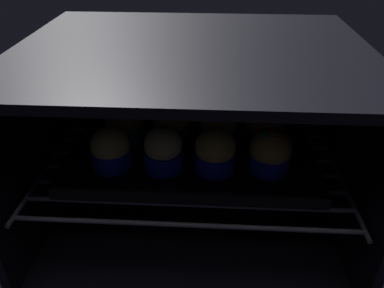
{
  "coord_description": "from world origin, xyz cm",
  "views": [
    {
      "loc": [
        3.55,
        -40.06,
        54.62
      ],
      "look_at": [
        0.0,
        20.64,
        17.31
      ],
      "focal_mm": 35.74,
      "sensor_mm": 36.0,
      "label": 1
    }
  ],
  "objects_px": {
    "baking_tray": "(192,156)",
    "muffin_row1_col0": "(125,122)",
    "muffin_row0_col0": "(111,149)",
    "muffin_row1_col1": "(172,121)",
    "muffin_row0_col1": "(163,150)",
    "muffin_row1_col3": "(264,125)",
    "muffin_row1_col2": "(218,124)",
    "muffin_row0_col3": "(270,152)",
    "muffin_row0_col2": "(215,151)"
  },
  "relations": [
    {
      "from": "baking_tray",
      "to": "muffin_row1_col0",
      "type": "bearing_deg",
      "value": 160.81
    },
    {
      "from": "muffin_row0_col0",
      "to": "muffin_row1_col1",
      "type": "bearing_deg",
      "value": 45.33
    },
    {
      "from": "muffin_row0_col1",
      "to": "muffin_row1_col1",
      "type": "xyz_separation_m",
      "value": [
        0.0,
        0.1,
        0.0
      ]
    },
    {
      "from": "muffin_row1_col1",
      "to": "muffin_row1_col3",
      "type": "height_order",
      "value": "muffin_row1_col1"
    },
    {
      "from": "muffin_row1_col2",
      "to": "muffin_row0_col3",
      "type": "bearing_deg",
      "value": -45.23
    },
    {
      "from": "muffin_row0_col3",
      "to": "muffin_row1_col2",
      "type": "bearing_deg",
      "value": 134.77
    },
    {
      "from": "muffin_row1_col1",
      "to": "muffin_row1_col2",
      "type": "relative_size",
      "value": 1.06
    },
    {
      "from": "muffin_row0_col2",
      "to": "muffin_row0_col1",
      "type": "bearing_deg",
      "value": -179.65
    },
    {
      "from": "muffin_row0_col1",
      "to": "muffin_row1_col0",
      "type": "distance_m",
      "value": 0.13
    },
    {
      "from": "muffin_row1_col2",
      "to": "muffin_row1_col1",
      "type": "bearing_deg",
      "value": 178.75
    },
    {
      "from": "muffin_row0_col1",
      "to": "muffin_row0_col3",
      "type": "xyz_separation_m",
      "value": [
        0.19,
        0.01,
        -0.0
      ]
    },
    {
      "from": "baking_tray",
      "to": "muffin_row0_col0",
      "type": "xyz_separation_m",
      "value": [
        -0.14,
        -0.05,
        0.04
      ]
    },
    {
      "from": "baking_tray",
      "to": "muffin_row0_col1",
      "type": "bearing_deg",
      "value": -133.98
    },
    {
      "from": "baking_tray",
      "to": "muffin_row1_col1",
      "type": "distance_m",
      "value": 0.08
    },
    {
      "from": "muffin_row0_col3",
      "to": "muffin_row1_col0",
      "type": "xyz_separation_m",
      "value": [
        -0.27,
        0.09,
        0.0
      ]
    },
    {
      "from": "muffin_row0_col1",
      "to": "muffin_row1_col0",
      "type": "bearing_deg",
      "value": 132.66
    },
    {
      "from": "muffin_row0_col3",
      "to": "muffin_row1_col0",
      "type": "distance_m",
      "value": 0.29
    },
    {
      "from": "muffin_row0_col2",
      "to": "muffin_row1_col0",
      "type": "distance_m",
      "value": 0.2
    },
    {
      "from": "baking_tray",
      "to": "muffin_row0_col0",
      "type": "distance_m",
      "value": 0.15
    },
    {
      "from": "muffin_row0_col2",
      "to": "muffin_row1_col0",
      "type": "height_order",
      "value": "muffin_row1_col0"
    },
    {
      "from": "muffin_row0_col1",
      "to": "muffin_row0_col2",
      "type": "distance_m",
      "value": 0.09
    },
    {
      "from": "baking_tray",
      "to": "muffin_row1_col1",
      "type": "xyz_separation_m",
      "value": [
        -0.04,
        0.05,
        0.05
      ]
    },
    {
      "from": "muffin_row0_col0",
      "to": "muffin_row0_col3",
      "type": "distance_m",
      "value": 0.28
    },
    {
      "from": "muffin_row0_col1",
      "to": "muffin_row1_col1",
      "type": "height_order",
      "value": "muffin_row1_col1"
    },
    {
      "from": "baking_tray",
      "to": "muffin_row1_col3",
      "type": "distance_m",
      "value": 0.15
    },
    {
      "from": "muffin_row0_col2",
      "to": "muffin_row1_col2",
      "type": "xyz_separation_m",
      "value": [
        0.0,
        0.1,
        0.0
      ]
    },
    {
      "from": "muffin_row0_col2",
      "to": "muffin_row1_col1",
      "type": "distance_m",
      "value": 0.13
    },
    {
      "from": "muffin_row0_col0",
      "to": "muffin_row0_col2",
      "type": "distance_m",
      "value": 0.18
    },
    {
      "from": "muffin_row0_col2",
      "to": "muffin_row1_col1",
      "type": "relative_size",
      "value": 0.93
    },
    {
      "from": "muffin_row0_col0",
      "to": "muffin_row1_col2",
      "type": "distance_m",
      "value": 0.21
    },
    {
      "from": "muffin_row0_col3",
      "to": "muffin_row1_col2",
      "type": "height_order",
      "value": "muffin_row1_col2"
    },
    {
      "from": "muffin_row1_col0",
      "to": "muffin_row1_col1",
      "type": "bearing_deg",
      "value": 1.46
    },
    {
      "from": "muffin_row1_col1",
      "to": "muffin_row1_col3",
      "type": "xyz_separation_m",
      "value": [
        0.18,
        -0.0,
        -0.0
      ]
    },
    {
      "from": "muffin_row0_col1",
      "to": "muffin_row1_col2",
      "type": "xyz_separation_m",
      "value": [
        0.09,
        0.1,
        0.0
      ]
    },
    {
      "from": "muffin_row0_col0",
      "to": "muffin_row1_col0",
      "type": "relative_size",
      "value": 0.91
    },
    {
      "from": "baking_tray",
      "to": "muffin_row0_col1",
      "type": "height_order",
      "value": "muffin_row0_col1"
    },
    {
      "from": "muffin_row0_col3",
      "to": "muffin_row1_col1",
      "type": "xyz_separation_m",
      "value": [
        -0.18,
        0.09,
        0.01
      ]
    },
    {
      "from": "muffin_row0_col1",
      "to": "muffin_row1_col2",
      "type": "relative_size",
      "value": 1.0
    },
    {
      "from": "muffin_row1_col2",
      "to": "muffin_row0_col0",
      "type": "bearing_deg",
      "value": -152.67
    },
    {
      "from": "baking_tray",
      "to": "muffin_row1_col0",
      "type": "distance_m",
      "value": 0.15
    },
    {
      "from": "baking_tray",
      "to": "muffin_row1_col3",
      "type": "bearing_deg",
      "value": 19.7
    },
    {
      "from": "muffin_row1_col0",
      "to": "muffin_row1_col2",
      "type": "distance_m",
      "value": 0.18
    },
    {
      "from": "muffin_row0_col0",
      "to": "muffin_row0_col1",
      "type": "height_order",
      "value": "muffin_row0_col1"
    },
    {
      "from": "muffin_row0_col1",
      "to": "muffin_row0_col3",
      "type": "bearing_deg",
      "value": 1.63
    },
    {
      "from": "muffin_row0_col0",
      "to": "muffin_row1_col3",
      "type": "distance_m",
      "value": 0.29
    },
    {
      "from": "muffin_row0_col3",
      "to": "muffin_row1_col1",
      "type": "relative_size",
      "value": 0.92
    },
    {
      "from": "muffin_row1_col2",
      "to": "muffin_row1_col3",
      "type": "bearing_deg",
      "value": 0.74
    },
    {
      "from": "baking_tray",
      "to": "muffin_row0_col1",
      "type": "xyz_separation_m",
      "value": [
        -0.05,
        -0.05,
        0.04
      ]
    },
    {
      "from": "muffin_row1_col3",
      "to": "muffin_row0_col1",
      "type": "bearing_deg",
      "value": -151.97
    },
    {
      "from": "muffin_row0_col0",
      "to": "muffin_row0_col3",
      "type": "relative_size",
      "value": 0.97
    }
  ]
}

